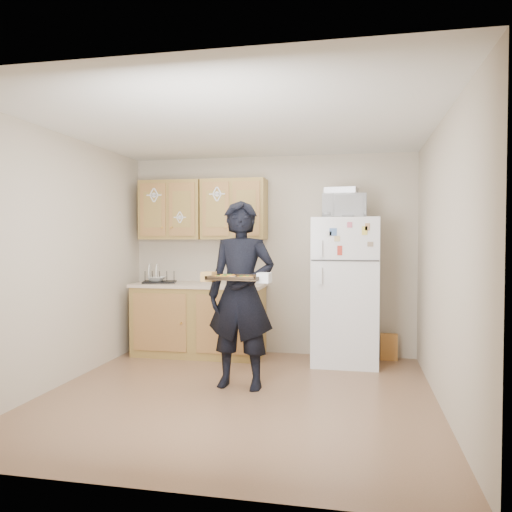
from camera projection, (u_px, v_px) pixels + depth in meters
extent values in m
plane|color=brown|center=(238.00, 395.00, 4.64)|extent=(3.60, 3.60, 0.00)
plane|color=white|center=(237.00, 125.00, 4.55)|extent=(3.60, 3.60, 0.00)
cube|color=#C0B29B|center=(271.00, 255.00, 6.36)|extent=(3.60, 0.04, 2.50)
cube|color=#C0B29B|center=(163.00, 276.00, 2.83)|extent=(3.60, 0.04, 2.50)
cube|color=#C0B29B|center=(61.00, 260.00, 4.95)|extent=(0.04, 3.60, 2.50)
cube|color=#C0B29B|center=(443.00, 263.00, 4.24)|extent=(0.04, 3.60, 2.50)
cube|color=white|center=(345.00, 291.00, 5.82)|extent=(0.75, 0.70, 1.70)
cube|color=olive|center=(199.00, 321.00, 6.24)|extent=(1.60, 0.60, 0.86)
cube|color=beige|center=(199.00, 285.00, 6.22)|extent=(1.64, 0.64, 0.04)
cube|color=olive|center=(172.00, 210.00, 6.40)|extent=(0.80, 0.33, 0.75)
cube|color=olive|center=(234.00, 209.00, 6.24)|extent=(0.80, 0.33, 0.75)
cube|color=gold|center=(389.00, 347.00, 5.98)|extent=(0.20, 0.07, 0.32)
imported|color=black|center=(241.00, 294.00, 4.87)|extent=(0.70, 0.48, 1.83)
cube|color=black|center=(236.00, 278.00, 4.56)|extent=(0.50, 0.38, 0.04)
cylinder|color=orange|center=(222.00, 277.00, 4.52)|extent=(0.16, 0.16, 0.02)
cylinder|color=orange|center=(245.00, 277.00, 4.46)|extent=(0.16, 0.16, 0.02)
cylinder|color=orange|center=(227.00, 275.00, 4.67)|extent=(0.16, 0.16, 0.02)
imported|color=white|center=(343.00, 206.00, 5.74)|extent=(0.52, 0.38, 0.27)
cube|color=#B3B3BA|center=(341.00, 191.00, 5.77)|extent=(0.39, 0.30, 0.08)
cube|color=black|center=(160.00, 276.00, 6.32)|extent=(0.47, 0.40, 0.16)
imported|color=silver|center=(157.00, 279.00, 6.33)|extent=(0.23, 0.23, 0.06)
imported|color=white|center=(245.00, 277.00, 6.00)|extent=(0.09, 0.09, 0.19)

